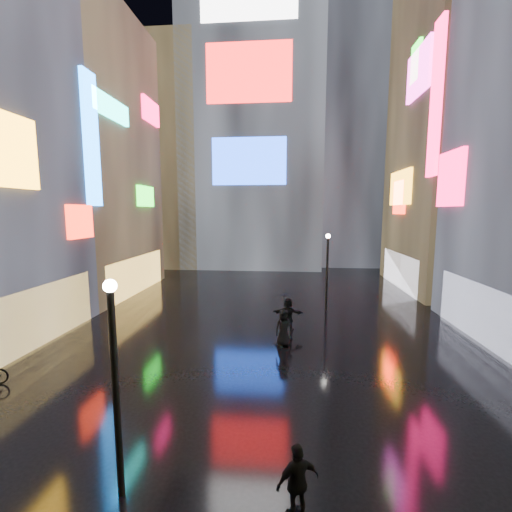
# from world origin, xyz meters

# --- Properties ---
(ground) EXTENTS (140.00, 140.00, 0.00)m
(ground) POSITION_xyz_m (0.00, 20.00, 0.00)
(ground) COLOR black
(ground) RESTS_ON ground
(building_left_far) EXTENTS (10.28, 12.00, 22.00)m
(building_left_far) POSITION_xyz_m (-15.98, 26.00, 10.98)
(building_left_far) COLOR black
(building_left_far) RESTS_ON ground
(building_right_far) EXTENTS (10.28, 12.00, 28.00)m
(building_right_far) POSITION_xyz_m (15.98, 30.00, 13.98)
(building_right_far) COLOR black
(building_right_far) RESTS_ON ground
(tower_main) EXTENTS (16.00, 14.20, 42.00)m
(tower_main) POSITION_xyz_m (-3.00, 43.97, 21.01)
(tower_main) COLOR black
(tower_main) RESTS_ON ground
(tower_flank_right) EXTENTS (12.00, 12.00, 34.00)m
(tower_flank_right) POSITION_xyz_m (9.00, 46.00, 17.00)
(tower_flank_right) COLOR black
(tower_flank_right) RESTS_ON ground
(tower_flank_left) EXTENTS (10.00, 10.00, 26.00)m
(tower_flank_left) POSITION_xyz_m (-14.00, 42.00, 13.00)
(tower_flank_left) COLOR black
(tower_flank_left) RESTS_ON ground
(lamp_near) EXTENTS (0.30, 0.30, 5.20)m
(lamp_near) POSITION_xyz_m (-2.69, 6.35, 2.94)
(lamp_near) COLOR black
(lamp_near) RESTS_ON ground
(lamp_far) EXTENTS (0.30, 0.30, 5.20)m
(lamp_far) POSITION_xyz_m (3.83, 21.97, 2.94)
(lamp_far) COLOR black
(lamp_far) RESTS_ON ground
(pedestrian_3) EXTENTS (1.09, 0.83, 1.72)m
(pedestrian_3) POSITION_xyz_m (1.44, 6.12, 0.86)
(pedestrian_3) COLOR black
(pedestrian_3) RESTS_ON ground
(pedestrian_4) EXTENTS (1.05, 0.88, 1.84)m
(pedestrian_4) POSITION_xyz_m (1.04, 15.80, 0.92)
(pedestrian_4) COLOR black
(pedestrian_4) RESTS_ON ground
(pedestrian_5) EXTENTS (1.75, 0.65, 1.85)m
(pedestrian_5) POSITION_xyz_m (1.25, 18.03, 0.93)
(pedestrian_5) COLOR black
(pedestrian_5) RESTS_ON ground
(umbrella_2) EXTENTS (1.27, 1.28, 0.83)m
(umbrella_2) POSITION_xyz_m (1.04, 15.80, 2.25)
(umbrella_2) COLOR black
(umbrella_2) RESTS_ON pedestrian_4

